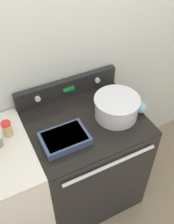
{
  "coord_description": "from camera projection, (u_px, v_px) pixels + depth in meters",
  "views": [
    {
      "loc": [
        -0.57,
        -0.81,
        2.26
      ],
      "look_at": [
        0.02,
        0.36,
        1.01
      ],
      "focal_mm": 42.0,
      "sensor_mm": 36.0,
      "label": 1
    }
  ],
  "objects": [
    {
      "name": "ladle",
      "position": [
        140.0,
        107.0,
        1.88
      ],
      "size": [
        0.08,
        0.31,
        0.08
      ],
      "color": "#7AB2C6",
      "rests_on": "stove_range"
    },
    {
      "name": "ground_plane",
      "position": [
        103.0,
        221.0,
        2.28
      ],
      "size": [
        12.0,
        12.0,
        0.0
      ],
      "primitive_type": "plane",
      "color": "gray"
    },
    {
      "name": "stove_range",
      "position": [
        86.0,
        161.0,
        2.16
      ],
      "size": [
        0.82,
        0.71,
        0.95
      ],
      "color": "black",
      "rests_on": "ground_plane"
    },
    {
      "name": "side_counter",
      "position": [
        1.0,
        195.0,
        1.93
      ],
      "size": [
        0.58,
        0.68,
        0.96
      ],
      "color": "silver",
      "rests_on": "ground_plane"
    },
    {
      "name": "kitchen_wall",
      "position": [
        62.0,
        58.0,
        1.87
      ],
      "size": [
        8.0,
        0.05,
        2.5
      ],
      "color": "silver",
      "rests_on": "ground_plane"
    },
    {
      "name": "spice_jar_red_cap",
      "position": [
        7.0,
        129.0,
        1.69
      ],
      "size": [
        0.06,
        0.06,
        0.11
      ],
      "color": "tan",
      "rests_on": "side_counter"
    },
    {
      "name": "control_panel",
      "position": [
        67.0,
        88.0,
        1.99
      ],
      "size": [
        0.82,
        0.07,
        0.15
      ],
      "color": "black",
      "rests_on": "stove_range"
    },
    {
      "name": "casserole_dish",
      "position": [
        65.0,
        138.0,
        1.68
      ],
      "size": [
        0.3,
        0.21,
        0.05
      ],
      "color": "#38476B",
      "rests_on": "stove_range"
    },
    {
      "name": "mixing_bowl",
      "position": [
        117.0,
        106.0,
        1.81
      ],
      "size": [
        0.32,
        0.32,
        0.16
      ],
      "color": "silver",
      "rests_on": "stove_range"
    }
  ]
}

